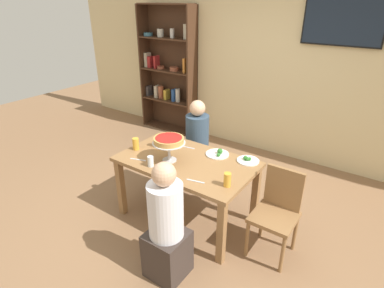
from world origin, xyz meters
TOP-DOWN VIEW (x-y plane):
  - ground_plane at (0.00, 0.00)m, footprint 12.00×12.00m
  - rear_partition at (0.00, 2.20)m, footprint 8.00×0.12m
  - dining_table at (0.00, 0.00)m, footprint 1.43×0.86m
  - bookshelf at (-1.85, 2.02)m, footprint 1.10×0.30m
  - television at (0.89, 2.11)m, footprint 0.97×0.05m
  - diner_far_left at (-0.35, 0.72)m, footprint 0.34×0.34m
  - diner_near_right at (0.33, -0.75)m, footprint 0.34×0.34m
  - chair_head_east at (1.00, 0.09)m, footprint 0.40×0.40m
  - deep_dish_pizza_stand at (-0.14, -0.11)m, footprint 0.34×0.34m
  - salad_plate_near_diner at (0.54, 0.35)m, footprint 0.23×0.23m
  - salad_plate_far_diner at (0.21, 0.29)m, footprint 0.26×0.26m
  - salad_plate_spare at (-0.41, 0.27)m, footprint 0.21×0.21m
  - beer_glass_amber_tall at (-0.62, -0.12)m, footprint 0.07×0.07m
  - beer_glass_amber_short at (-0.44, 0.08)m, footprint 0.07×0.07m
  - beer_glass_amber_spare at (0.59, -0.19)m, footprint 0.07×0.07m
  - water_glass_clear_near at (-0.22, -0.32)m, footprint 0.06×0.06m
  - cutlery_fork_near at (0.31, -0.29)m, footprint 0.18×0.05m
  - cutlery_knife_near at (-0.43, -0.29)m, footprint 0.18×0.07m
  - cutlery_fork_far at (-0.17, 0.25)m, footprint 0.18×0.04m

SIDE VIEW (x-z plane):
  - ground_plane at x=0.00m, z-range 0.00..0.00m
  - chair_head_east at x=1.00m, z-range 0.05..0.92m
  - diner_far_left at x=-0.35m, z-range -0.08..1.07m
  - diner_near_right at x=0.33m, z-range -0.08..1.07m
  - dining_table at x=0.00m, z-range 0.27..1.01m
  - cutlery_fork_near at x=0.31m, z-range 0.74..0.74m
  - cutlery_knife_near at x=-0.43m, z-range 0.74..0.74m
  - cutlery_fork_far at x=-0.17m, z-range 0.74..0.74m
  - salad_plate_near_diner at x=0.54m, z-range 0.73..0.78m
  - salad_plate_far_diner at x=0.21m, z-range 0.72..0.79m
  - salad_plate_spare at x=-0.41m, z-range 0.72..0.79m
  - water_glass_clear_near at x=-0.22m, z-range 0.74..0.85m
  - beer_glass_amber_spare at x=0.59m, z-range 0.74..0.87m
  - beer_glass_amber_tall at x=-0.62m, z-range 0.74..0.88m
  - beer_glass_amber_short at x=-0.44m, z-range 0.74..0.89m
  - deep_dish_pizza_stand at x=-0.14m, z-range 0.83..1.10m
  - bookshelf at x=-1.85m, z-range 0.00..2.21m
  - rear_partition at x=0.00m, z-range 0.00..2.80m
  - television at x=0.89m, z-range 1.73..2.32m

